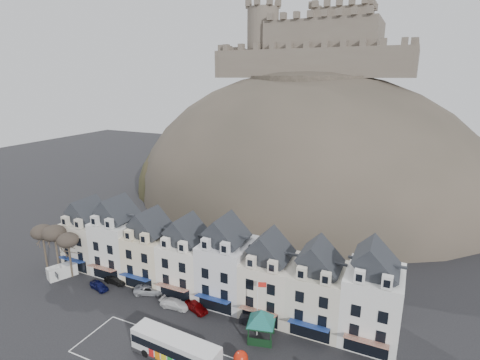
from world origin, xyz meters
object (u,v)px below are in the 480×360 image
flagpole (258,304)px  car_white (175,304)px  bus_shelter (261,316)px  car_charcoal (257,319)px  car_black (116,280)px  car_silver (150,289)px  car_maroon (196,307)px  car_navy (99,286)px  bus (175,348)px  white_van (62,271)px  red_buoy (241,359)px

flagpole → car_white: flagpole is taller
bus_shelter → car_charcoal: (-1.66, 2.51, -2.60)m
car_black → car_silver: 6.83m
car_white → car_maroon: 3.30m
bus_shelter → car_navy: size_ratio=1.82×
car_navy → car_maroon: 16.88m
bus → car_white: (-6.18, 8.72, -1.14)m
flagpole → car_charcoal: 4.38m
car_black → car_maroon: 15.62m
bus → car_maroon: (-2.94, 9.34, -1.09)m
flagpole → car_silver: (-18.69, 1.97, -3.87)m
white_van → car_navy: 8.45m
white_van → car_charcoal: 34.26m
white_van → car_black: (9.64, 2.06, -0.39)m
bus → bus_shelter: bearing=48.4°
bus_shelter → car_navy: bus_shelter is taller
bus → car_black: bearing=154.8°
flagpole → red_buoy: bearing=-86.5°
red_buoy → car_maroon: red_buoy is taller
flagpole → car_navy: bearing=-178.9°
bus → car_silver: bearing=142.2°
car_silver → car_white: 5.73m
car_maroon → bus_shelter: bearing=-78.4°
bus_shelter → car_white: size_ratio=1.51×
red_buoy → car_navy: (-27.08, 5.42, -0.45)m
flagpole → bus_shelter: bearing=-37.8°
car_silver → bus_shelter: bearing=-121.3°
car_silver → car_maroon: 8.81m
bus → car_silver: (-11.71, 10.21, -1.09)m
flagpole → car_black: (-25.52, 1.83, -3.92)m
car_maroon → car_navy: bearing=115.9°
car_navy → car_charcoal: 25.88m
car_black → car_charcoal: car_charcoal is taller
car_navy → car_charcoal: car_charcoal is taller
car_navy → car_maroon: bearing=-70.9°
bus_shelter → red_buoy: 5.89m
car_silver → car_charcoal: car_charcoal is taller
bus_shelter → car_white: bearing=162.4°
car_maroon → car_black: bearing=107.6°
red_buoy → car_silver: bearing=157.4°
car_silver → car_charcoal: (17.73, 0.00, 0.07)m
car_black → car_maroon: size_ratio=0.95×
bus → car_black: 21.13m
car_silver → car_white: car_silver is taller
car_charcoal → white_van: bearing=82.3°
red_buoy → white_van: (-35.52, 5.73, -0.05)m
bus → car_maroon: 9.85m
car_white → car_maroon: size_ratio=1.10×
red_buoy → car_white: (-13.52, 6.43, -0.43)m
car_black → car_white: bearing=-95.5°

